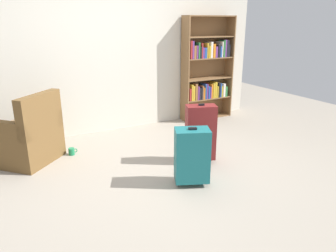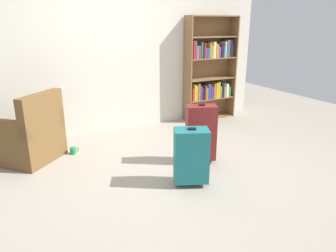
% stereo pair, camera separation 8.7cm
% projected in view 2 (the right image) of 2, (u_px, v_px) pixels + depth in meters
% --- Properties ---
extents(ground_plane, '(9.66, 9.66, 0.00)m').
position_uv_depth(ground_plane, '(162.00, 174.00, 3.82)').
color(ground_plane, '#9E9384').
extents(back_wall, '(5.52, 0.10, 2.60)m').
position_uv_depth(back_wall, '(108.00, 50.00, 5.02)').
color(back_wall, beige).
rests_on(back_wall, ground).
extents(bookshelf, '(0.97, 0.27, 1.82)m').
position_uv_depth(bookshelf, '(210.00, 70.00, 5.76)').
color(bookshelf, brown).
rests_on(bookshelf, ground).
extents(armchair, '(0.99, 0.99, 0.90)m').
position_uv_depth(armchair, '(29.00, 137.00, 4.12)').
color(armchair, brown).
rests_on(armchair, ground).
extents(mug, '(0.12, 0.08, 0.10)m').
position_uv_depth(mug, '(73.00, 151.00, 4.38)').
color(mug, '#1E7F4C').
rests_on(mug, ground).
extents(suitcase_teal, '(0.44, 0.37, 0.66)m').
position_uv_depth(suitcase_teal, '(191.00, 155.00, 3.48)').
color(suitcase_teal, '#19666B').
rests_on(suitcase_teal, ground).
extents(suitcase_dark_red, '(0.41, 0.31, 0.77)m').
position_uv_depth(suitcase_dark_red, '(201.00, 133.00, 4.01)').
color(suitcase_dark_red, maroon).
rests_on(suitcase_dark_red, ground).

